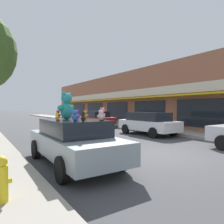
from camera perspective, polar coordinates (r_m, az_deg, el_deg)
name	(u,v)px	position (r m, az deg, el deg)	size (l,w,h in m)	color
ground_plane	(164,155)	(7.93, 14.57, -11.76)	(260.00, 260.00, 0.00)	#424244
storefront_row	(170,99)	(24.89, 16.33, 3.54)	(13.27, 40.82, 5.63)	#9E6047
plush_art_car	(73,140)	(6.45, -10.97, -7.94)	(1.95, 4.45, 1.40)	#8C999E
teddy_bear_giant	(66,106)	(6.59, -12.88, 1.62)	(0.67, 0.48, 0.88)	teal
teddy_bear_orange	(85,115)	(6.87, -7.63, -0.80)	(0.21, 0.16, 0.28)	orange
teddy_bear_purple	(77,115)	(6.38, -10.02, -0.78)	(0.23, 0.20, 0.32)	purple
teddy_bear_blue	(75,116)	(5.57, -10.53, -1.09)	(0.23, 0.14, 0.31)	blue
teddy_bear_pink	(102,114)	(6.01, -2.81, -0.59)	(0.29, 0.20, 0.38)	pink
teddy_bear_yellow	(57,117)	(6.07, -15.42, -1.29)	(0.16, 0.15, 0.23)	yellow
teddy_bear_black	(83,117)	(5.37, -8.26, -1.31)	(0.16, 0.21, 0.28)	black
teddy_bear_green	(76,117)	(5.78, -10.22, -1.41)	(0.16, 0.15, 0.23)	green
teddy_bear_red	(58,114)	(7.14, -15.13, -0.68)	(0.18, 0.22, 0.30)	red
teddy_bear_cream	(101,115)	(5.84, -3.22, -0.98)	(0.23, 0.17, 0.31)	beige
parked_car_far_center	(148,123)	(13.36, 10.27, -2.99)	(1.91, 4.20, 1.47)	silver
parked_car_far_right	(96,118)	(18.90, -4.50, -1.82)	(2.00, 4.02, 1.46)	maroon
fire_hydrant	(1,179)	(4.03, -29.12, -16.39)	(0.33, 0.22, 0.79)	yellow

